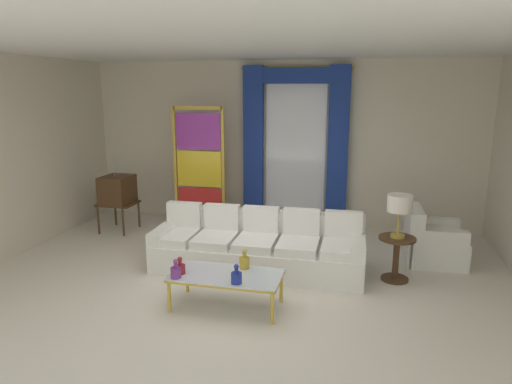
{
  "coord_description": "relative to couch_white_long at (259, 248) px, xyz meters",
  "views": [
    {
      "loc": [
        1.51,
        -5.32,
        2.49
      ],
      "look_at": [
        0.04,
        0.9,
        1.05
      ],
      "focal_mm": 32.16,
      "sensor_mm": 36.0,
      "label": 1
    }
  ],
  "objects": [
    {
      "name": "ground_plane",
      "position": [
        -0.14,
        -0.64,
        -0.31
      ],
      "size": [
        16.0,
        16.0,
        0.0
      ],
      "primitive_type": "plane",
      "color": "silver"
    },
    {
      "name": "wall_rear",
      "position": [
        -0.14,
        2.42,
        1.19
      ],
      "size": [
        8.0,
        0.12,
        3.0
      ],
      "primitive_type": "cube",
      "color": "beige",
      "rests_on": "ground"
    },
    {
      "name": "wall_left",
      "position": [
        -3.8,
        -0.04,
        1.19
      ],
      "size": [
        0.12,
        7.0,
        3.0
      ],
      "primitive_type": "cube",
      "color": "beige",
      "rests_on": "ground"
    },
    {
      "name": "ceiling_slab",
      "position": [
        -0.14,
        0.16,
        2.71
      ],
      "size": [
        8.0,
        7.6,
        0.04
      ],
      "primitive_type": "cube",
      "color": "white"
    },
    {
      "name": "curtained_window",
      "position": [
        0.15,
        2.25,
        1.43
      ],
      "size": [
        2.0,
        0.17,
        2.7
      ],
      "color": "white",
      "rests_on": "ground"
    },
    {
      "name": "couch_white_long",
      "position": [
        0.0,
        0.0,
        0.0
      ],
      "size": [
        2.93,
        0.96,
        0.86
      ],
      "color": "white",
      "rests_on": "ground"
    },
    {
      "name": "coffee_table",
      "position": [
        -0.1,
        -1.24,
        0.07
      ],
      "size": [
        1.27,
        0.63,
        0.41
      ],
      "color": "silver",
      "rests_on": "ground"
    },
    {
      "name": "bottle_blue_decanter",
      "position": [
        -0.62,
        -1.47,
        0.18
      ],
      "size": [
        0.12,
        0.12,
        0.22
      ],
      "color": "#753384",
      "rests_on": "coffee_table"
    },
    {
      "name": "bottle_crystal_tall",
      "position": [
        0.06,
        -1.02,
        0.19
      ],
      "size": [
        0.12,
        0.12,
        0.24
      ],
      "color": "gold",
      "rests_on": "coffee_table"
    },
    {
      "name": "bottle_amber_squat",
      "position": [
        -0.62,
        -1.34,
        0.17
      ],
      "size": [
        0.12,
        0.12,
        0.2
      ],
      "color": "maroon",
      "rests_on": "coffee_table"
    },
    {
      "name": "bottle_ruby_flask",
      "position": [
        0.09,
        -1.46,
        0.18
      ],
      "size": [
        0.12,
        0.12,
        0.22
      ],
      "color": "navy",
      "rests_on": "coffee_table"
    },
    {
      "name": "vintage_tv",
      "position": [
        -2.84,
        1.16,
        0.42
      ],
      "size": [
        0.62,
        0.6,
        1.35
      ],
      "color": "#472D19",
      "rests_on": "ground"
    },
    {
      "name": "armchair_white",
      "position": [
        2.4,
        0.85,
        -0.02
      ],
      "size": [
        0.84,
        0.84,
        0.8
      ],
      "color": "white",
      "rests_on": "ground"
    },
    {
      "name": "stained_glass_divider",
      "position": [
        -1.46,
        1.63,
        0.75
      ],
      "size": [
        0.95,
        0.05,
        2.2
      ],
      "color": "gold",
      "rests_on": "ground"
    },
    {
      "name": "peacock_figurine",
      "position": [
        -1.13,
        1.15,
        -0.09
      ],
      "size": [
        0.44,
        0.6,
        0.5
      ],
      "color": "beige",
      "rests_on": "ground"
    },
    {
      "name": "round_side_table",
      "position": [
        1.86,
        0.02,
        0.05
      ],
      "size": [
        0.48,
        0.48,
        0.59
      ],
      "color": "#472D19",
      "rests_on": "ground"
    },
    {
      "name": "table_lamp_brass",
      "position": [
        1.86,
        0.02,
        0.72
      ],
      "size": [
        0.32,
        0.32,
        0.57
      ],
      "color": "#B29338",
      "rests_on": "round_side_table"
    }
  ]
}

